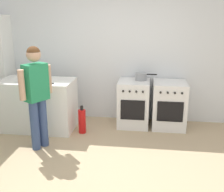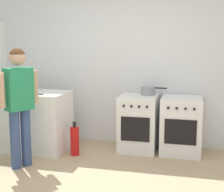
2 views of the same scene
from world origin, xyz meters
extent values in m
plane|color=tan|center=(0.00, 0.00, 0.00)|extent=(8.00, 8.00, 0.00)
cube|color=silver|center=(0.00, 1.95, 1.30)|extent=(6.00, 0.10, 2.60)
cube|color=white|center=(-1.35, 1.20, 0.45)|extent=(1.30, 0.70, 0.90)
cube|color=white|center=(0.35, 1.58, 0.42)|extent=(0.56, 0.60, 0.85)
cube|color=black|center=(0.35, 1.27, 0.40)|extent=(0.42, 0.01, 0.36)
cylinder|color=black|center=(0.22, 1.46, 0.85)|extent=(0.18, 0.18, 0.01)
cylinder|color=black|center=(0.48, 1.46, 0.85)|extent=(0.18, 0.18, 0.01)
cylinder|color=black|center=(0.22, 1.70, 0.85)|extent=(0.18, 0.18, 0.01)
cylinder|color=black|center=(0.48, 1.70, 0.85)|extent=(0.18, 0.18, 0.01)
cylinder|color=black|center=(0.18, 1.26, 0.74)|extent=(0.04, 0.02, 0.04)
cylinder|color=black|center=(0.29, 1.26, 0.74)|extent=(0.04, 0.02, 0.04)
cylinder|color=black|center=(0.41, 1.26, 0.74)|extent=(0.04, 0.02, 0.04)
cylinder|color=black|center=(0.52, 1.26, 0.74)|extent=(0.04, 0.02, 0.04)
cube|color=white|center=(1.00, 1.58, 0.42)|extent=(0.59, 0.60, 0.85)
cube|color=black|center=(1.00, 1.27, 0.40)|extent=(0.45, 0.01, 0.36)
cylinder|color=black|center=(0.86, 1.46, 0.85)|extent=(0.19, 0.19, 0.01)
cylinder|color=black|center=(1.13, 1.46, 0.85)|extent=(0.19, 0.19, 0.01)
cylinder|color=black|center=(0.86, 1.70, 0.85)|extent=(0.19, 0.19, 0.01)
cylinder|color=black|center=(1.13, 1.70, 0.85)|extent=(0.19, 0.19, 0.01)
cylinder|color=black|center=(0.82, 1.26, 0.74)|extent=(0.04, 0.02, 0.04)
cylinder|color=black|center=(0.94, 1.26, 0.74)|extent=(0.04, 0.02, 0.04)
cylinder|color=black|center=(1.06, 1.26, 0.74)|extent=(0.04, 0.02, 0.04)
cylinder|color=black|center=(1.18, 1.26, 0.74)|extent=(0.04, 0.02, 0.04)
cylinder|color=gray|center=(0.47, 1.67, 0.92)|extent=(0.22, 0.22, 0.13)
cylinder|color=black|center=(0.67, 1.67, 0.96)|extent=(0.18, 0.02, 0.02)
cube|color=silver|center=(-1.28, 1.42, 0.90)|extent=(0.20, 0.07, 0.01)
cube|color=black|center=(-1.44, 1.39, 0.91)|extent=(0.11, 0.05, 0.01)
cube|color=silver|center=(-1.31, 1.15, 0.90)|extent=(0.23, 0.14, 0.01)
cube|color=black|center=(-1.15, 1.08, 0.91)|extent=(0.11, 0.07, 0.01)
cube|color=silver|center=(-1.15, 0.90, 0.90)|extent=(0.21, 0.13, 0.01)
cube|color=black|center=(-1.00, 0.98, 0.91)|extent=(0.11, 0.07, 0.01)
cylinder|color=#384C7A|center=(-1.08, 0.40, 0.39)|extent=(0.13, 0.13, 0.78)
cylinder|color=#384C7A|center=(-1.00, 0.54, 0.39)|extent=(0.13, 0.13, 0.78)
cube|color=#268C59|center=(-1.04, 0.47, 1.05)|extent=(0.35, 0.39, 0.55)
cylinder|color=tan|center=(-1.17, 0.26, 1.06)|extent=(0.09, 0.09, 0.44)
cylinder|color=tan|center=(-0.92, 0.67, 1.06)|extent=(0.09, 0.09, 0.44)
sphere|color=tan|center=(-1.04, 0.47, 1.46)|extent=(0.21, 0.21, 0.21)
sphere|color=brown|center=(-1.04, 0.47, 1.48)|extent=(0.20, 0.20, 0.20)
cylinder|color=red|center=(-0.52, 1.10, 0.21)|extent=(0.13, 0.13, 0.42)
cylinder|color=black|center=(-0.52, 1.10, 0.46)|extent=(0.05, 0.05, 0.08)
camera|label=1|loc=(0.60, -3.37, 2.04)|focal=45.00mm
camera|label=2|loc=(1.21, -3.50, 1.66)|focal=55.00mm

